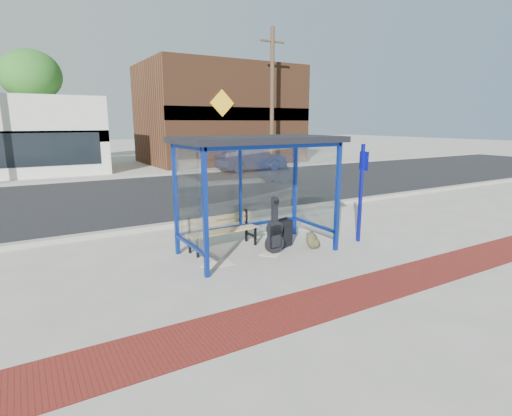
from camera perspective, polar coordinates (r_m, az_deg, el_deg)
ground at (r=8.52m, az=0.24°, el=-6.28°), size 120.00×120.00×0.00m
brick_paver_strip at (r=6.58m, az=12.22°, el=-12.27°), size 60.00×1.00×0.01m
curb_near at (r=11.00m, az=-7.55°, el=-1.82°), size 60.00×0.25×0.12m
street_asphalt at (r=15.74m, az=-14.90°, el=1.89°), size 60.00×10.00×0.00m
curb_far at (r=20.63m, az=-18.84°, el=4.16°), size 60.00×0.25×0.12m
far_sidewalk at (r=22.49m, az=-19.86°, el=4.56°), size 60.00×4.00×0.01m
bus_shelter at (r=8.17m, az=-0.01°, el=7.77°), size 3.30×1.80×2.42m
storefront_brown at (r=28.19m, az=-5.26°, el=13.13°), size 10.00×7.08×6.40m
tree_mid at (r=29.09m, az=-29.50°, el=16.08°), size 3.60×3.60×7.03m
tree_right at (r=33.50m, az=-0.78°, el=16.87°), size 3.60×3.60×7.03m
utility_pole_east at (r=24.26m, az=2.31°, el=15.48°), size 1.60×0.24×8.00m
bench at (r=8.67m, az=-4.89°, el=-3.03°), size 1.65×0.54×0.76m
guitar_bag at (r=8.34m, az=2.65°, el=-3.73°), size 0.42×0.12×1.13m
suitcase at (r=8.81m, az=3.94°, el=-3.63°), size 0.43×0.34×0.65m
backpack at (r=8.76m, az=8.11°, el=-4.65°), size 0.38×0.36×0.38m
sign_post at (r=9.29m, az=14.80°, el=2.82°), size 0.10×0.28×2.23m
newspaper_a at (r=7.91m, az=-4.76°, el=-7.78°), size 0.32×0.40×0.01m
newspaper_b at (r=7.80m, az=-6.45°, el=-8.13°), size 0.46×0.46×0.01m
newspaper_c at (r=8.36m, az=1.98°, el=-6.63°), size 0.47×0.48×0.01m
parked_car at (r=22.55m, az=-0.66°, el=6.97°), size 4.08×1.62×1.32m
fire_hydrant at (r=25.44m, az=5.82°, el=6.81°), size 0.29×0.19×0.65m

